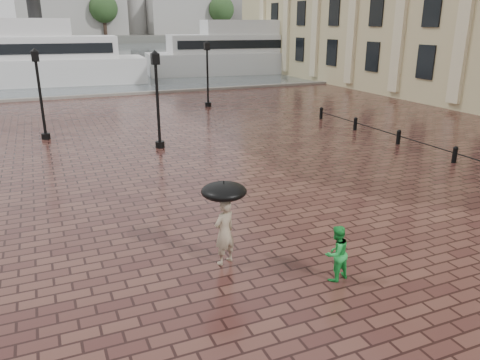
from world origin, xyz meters
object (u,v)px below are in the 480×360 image
object	(u,v)px
adult_pedestrian	(224,232)
ferry_near	(6,59)
street_lamps	(49,94)
ferry_far	(254,51)
child_pedestrian	(336,253)

from	to	relation	value
adult_pedestrian	ferry_near	xyz separation A→B (m)	(-6.17, 40.39, 1.65)
street_lamps	ferry_near	size ratio (longest dim) A/B	0.83
street_lamps	ferry_far	bearing A→B (deg)	48.54
street_lamps	adult_pedestrian	xyz separation A→B (m)	(3.30, -15.45, -1.48)
ferry_near	ferry_far	world-z (taller)	ferry_near
street_lamps	child_pedestrian	bearing A→B (deg)	-72.60
ferry_near	street_lamps	bearing A→B (deg)	-78.89
child_pedestrian	ferry_near	distance (m)	42.98
street_lamps	ferry_far	distance (m)	35.62
street_lamps	ferry_far	size ratio (longest dim) A/B	0.84
street_lamps	ferry_near	distance (m)	25.10
street_lamps	ferry_far	world-z (taller)	ferry_far
street_lamps	adult_pedestrian	bearing A→B (deg)	-77.94
ferry_far	street_lamps	bearing A→B (deg)	-124.71
child_pedestrian	ferry_near	bearing A→B (deg)	-90.86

